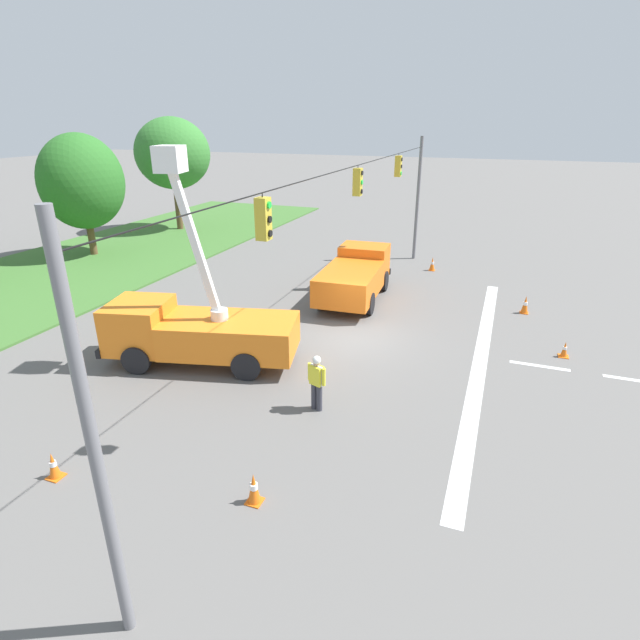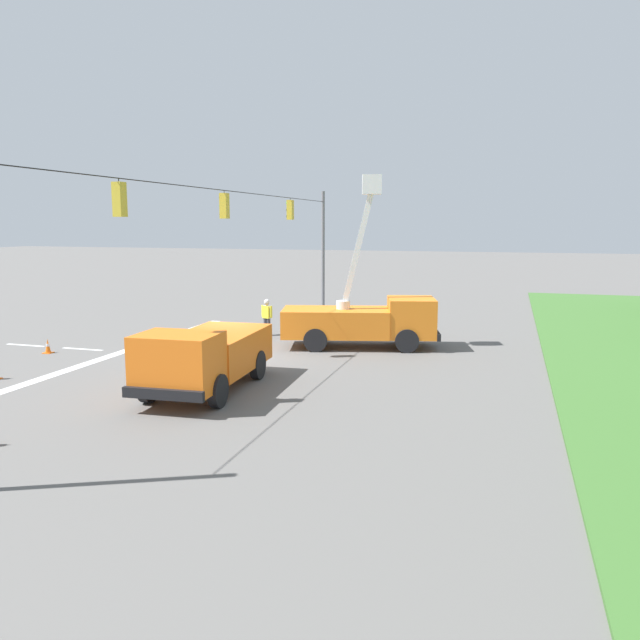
{
  "view_description": "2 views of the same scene",
  "coord_description": "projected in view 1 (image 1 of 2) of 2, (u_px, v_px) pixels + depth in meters",
  "views": [
    {
      "loc": [
        -17.46,
        -5.19,
        8.14
      ],
      "look_at": [
        -1.39,
        0.85,
        1.17
      ],
      "focal_mm": 28.0,
      "sensor_mm": 36.0,
      "label": 1
    },
    {
      "loc": [
        22.22,
        10.5,
        5.36
      ],
      "look_at": [
        -2.02,
        3.14,
        1.43
      ],
      "focal_mm": 35.0,
      "sensor_mm": 36.0,
      "label": 2
    }
  ],
  "objects": [
    {
      "name": "ground_plane",
      "position": [
        352.0,
        338.0,
        19.9
      ],
      "size": [
        200.0,
        200.0,
        0.0
      ],
      "primitive_type": "plane",
      "color": "#605E5B"
    },
    {
      "name": "grass_verge",
      "position": [
        19.0,
        287.0,
        25.75
      ],
      "size": [
        56.0,
        12.0,
        0.1
      ],
      "primitive_type": "cube",
      "color": "#3D6B2D",
      "rests_on": "ground"
    },
    {
      "name": "lane_markings",
      "position": [
        524.0,
        364.0,
        17.81
      ],
      "size": [
        17.6,
        15.25,
        0.01
      ],
      "color": "silver",
      "rests_on": "ground"
    },
    {
      "name": "signal_gantry",
      "position": [
        355.0,
        227.0,
        18.21
      ],
      "size": [
        26.2,
        0.33,
        7.2
      ],
      "color": "slate",
      "rests_on": "ground"
    },
    {
      "name": "tree_east",
      "position": [
        82.0,
        182.0,
        30.11
      ],
      "size": [
        5.15,
        4.73,
        7.39
      ],
      "color": "brown",
      "rests_on": "ground"
    },
    {
      "name": "tree_far_east",
      "position": [
        173.0,
        154.0,
        36.96
      ],
      "size": [
        5.38,
        5.54,
        8.28
      ],
      "color": "brown",
      "rests_on": "ground"
    },
    {
      "name": "utility_truck_bucket_lift",
      "position": [
        196.0,
        327.0,
        17.46
      ],
      "size": [
        3.91,
        7.08,
        7.37
      ],
      "color": "orange",
      "rests_on": "ground"
    },
    {
      "name": "utility_truck_support_near",
      "position": [
        355.0,
        275.0,
        23.81
      ],
      "size": [
        6.27,
        2.79,
        2.19
      ],
      "color": "orange",
      "rests_on": "ground"
    },
    {
      "name": "road_worker",
      "position": [
        317.0,
        380.0,
        14.67
      ],
      "size": [
        0.36,
        0.62,
        1.77
      ],
      "color": "#383842",
      "rests_on": "ground"
    },
    {
      "name": "traffic_cone_foreground_left",
      "position": [
        53.0,
        466.0,
        12.05
      ],
      "size": [
        0.36,
        0.36,
        0.71
      ],
      "color": "orange",
      "rests_on": "ground"
    },
    {
      "name": "traffic_cone_foreground_right",
      "position": [
        254.0,
        488.0,
        11.25
      ],
      "size": [
        0.36,
        0.36,
        0.78
      ],
      "color": "orange",
      "rests_on": "ground"
    },
    {
      "name": "traffic_cone_mid_left",
      "position": [
        565.0,
        350.0,
        18.23
      ],
      "size": [
        0.36,
        0.36,
        0.6
      ],
      "color": "orange",
      "rests_on": "ground"
    },
    {
      "name": "traffic_cone_mid_right",
      "position": [
        525.0,
        305.0,
        22.28
      ],
      "size": [
        0.36,
        0.36,
        0.8
      ],
      "color": "orange",
      "rests_on": "ground"
    },
    {
      "name": "traffic_cone_near_bucket",
      "position": [
        432.0,
        264.0,
        28.56
      ],
      "size": [
        0.36,
        0.36,
        0.77
      ],
      "color": "orange",
      "rests_on": "ground"
    }
  ]
}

